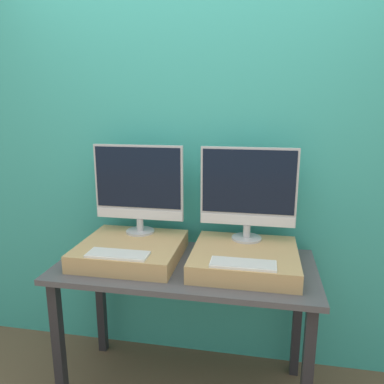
# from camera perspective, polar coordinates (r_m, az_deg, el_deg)

# --- Properties ---
(wall_back) EXTENTS (8.00, 0.04, 2.60)m
(wall_back) POSITION_cam_1_polar(r_m,az_deg,el_deg) (2.27, 0.97, 4.90)
(wall_back) COLOR teal
(wall_back) RESTS_ON ground_plane
(workbench) EXTENTS (1.37, 0.65, 0.80)m
(workbench) POSITION_cam_1_polar(r_m,az_deg,el_deg) (2.09, -0.98, -13.47)
(workbench) COLOR #47474C
(workbench) RESTS_ON ground_plane
(wooden_riser_left) EXTENTS (0.54, 0.52, 0.09)m
(wooden_riser_left) POSITION_cam_1_polar(r_m,az_deg,el_deg) (2.12, -9.26, -8.72)
(wooden_riser_left) COLOR tan
(wooden_riser_left) RESTS_ON workbench
(monitor_left) EXTENTS (0.52, 0.17, 0.52)m
(monitor_left) POSITION_cam_1_polar(r_m,az_deg,el_deg) (2.17, -8.13, 0.94)
(monitor_left) COLOR #B2B2B7
(monitor_left) RESTS_ON wooden_riser_left
(keyboard_left) EXTENTS (0.31, 0.12, 0.01)m
(keyboard_left) POSITION_cam_1_polar(r_m,az_deg,el_deg) (1.94, -11.24, -9.27)
(keyboard_left) COLOR silver
(keyboard_left) RESTS_ON wooden_riser_left
(wooden_riser_right) EXTENTS (0.54, 0.52, 0.09)m
(wooden_riser_right) POSITION_cam_1_polar(r_m,az_deg,el_deg) (2.01, 8.03, -9.99)
(wooden_riser_right) COLOR tan
(wooden_riser_right) RESTS_ON workbench
(monitor_right) EXTENTS (0.52, 0.17, 0.52)m
(monitor_right) POSITION_cam_1_polar(r_m,az_deg,el_deg) (2.06, 8.55, 0.25)
(monitor_right) COLOR #B2B2B7
(monitor_right) RESTS_ON wooden_riser_right
(keyboard_right) EXTENTS (0.31, 0.12, 0.01)m
(keyboard_right) POSITION_cam_1_polar(r_m,az_deg,el_deg) (1.81, 7.78, -10.78)
(keyboard_right) COLOR silver
(keyboard_right) RESTS_ON wooden_riser_right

